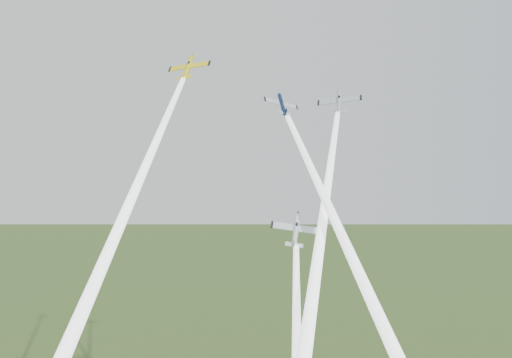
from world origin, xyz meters
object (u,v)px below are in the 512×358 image
(plane_silver_right, at_px, (339,101))
(plane_silver_low, at_px, (296,230))
(plane_navy, at_px, (282,104))
(plane_yellow, at_px, (188,67))

(plane_silver_right, relative_size, plane_silver_low, 1.00)
(plane_navy, bearing_deg, plane_silver_low, -100.85)
(plane_yellow, relative_size, plane_silver_low, 0.99)
(plane_yellow, bearing_deg, plane_silver_right, 18.51)
(plane_navy, relative_size, plane_silver_right, 0.80)
(plane_yellow, distance_m, plane_silver_right, 28.38)
(plane_navy, height_order, plane_silver_low, plane_navy)
(plane_yellow, xyz_separation_m, plane_silver_right, (27.56, -2.78, -6.17))
(plane_yellow, height_order, plane_navy, plane_yellow)
(plane_silver_low, bearing_deg, plane_silver_right, 63.05)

